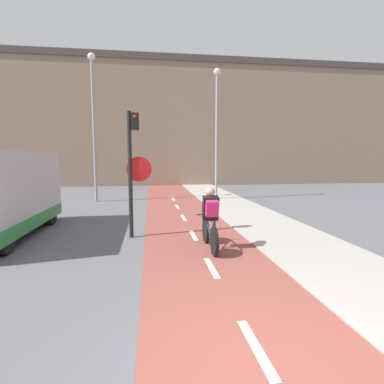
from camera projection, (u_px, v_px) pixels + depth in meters
name	position (u px, v px, depth m)	size (l,w,h in m)	color
ground_plane	(274.00, 382.00, 2.88)	(120.00, 120.00, 0.00)	#5B5B60
bike_lane	(274.00, 380.00, 2.88)	(2.66, 60.00, 0.02)	brown
building_row_background	(163.00, 124.00, 25.74)	(60.00, 5.20, 10.12)	#89705B
traffic_light_pole	(133.00, 161.00, 7.95)	(0.67, 0.25, 3.38)	black
street_lamp_far	(93.00, 113.00, 14.53)	(0.36, 0.36, 7.15)	gray
street_lamp_sidewalk	(217.00, 120.00, 15.36)	(0.36, 0.36, 6.68)	gray
cyclist_near	(210.00, 220.00, 6.98)	(0.46, 1.69, 1.48)	black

